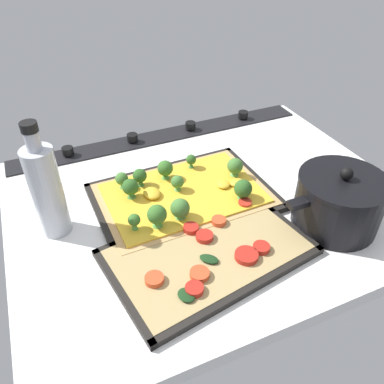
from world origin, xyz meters
TOP-DOWN VIEW (x-y plane):
  - ground_plane at (0.00, 0.00)cm, footprint 83.19×66.21cm
  - stove_control_panel at (-0.00, -29.61)cm, footprint 79.86×7.00cm
  - baking_tray_front at (5.32, -2.07)cm, footprint 37.58×26.67cm
  - broccoli_pizza at (5.71, -1.84)cm, footprint 35.12×24.21cm
  - baking_tray_back at (7.48, 14.65)cm, footprint 38.76×27.85cm
  - veggie_pizza_back at (7.45, 14.87)cm, footprint 36.01×25.10cm
  - cooking_pot at (-18.92, 16.92)cm, footprint 23.58×16.71cm
  - oil_bottle at (31.58, -3.25)cm, footprint 5.69×5.69cm

SIDE VIEW (x-z plane):
  - ground_plane at x=0.00cm, z-range -3.00..0.00cm
  - baking_tray_front at x=5.32cm, z-range -0.28..1.02cm
  - baking_tray_back at x=7.48cm, z-range -0.28..1.02cm
  - stove_control_panel at x=0.00cm, z-range -0.75..1.85cm
  - veggie_pizza_back at x=7.45cm, z-range 0.14..2.04cm
  - broccoli_pizza at x=5.71cm, z-range -1.00..5.07cm
  - cooking_pot at x=-18.92cm, z-range -1.14..12.04cm
  - oil_bottle at x=31.58cm, z-range -1.87..21.35cm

